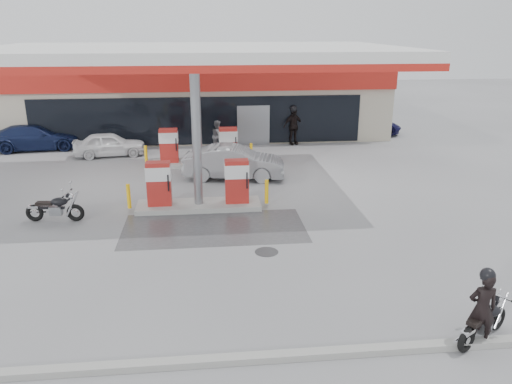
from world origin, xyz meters
TOP-DOWN VIEW (x-y plane):
  - ground at (0.00, 0.00)m, footprint 90.00×90.00m
  - wet_patch at (0.50, 0.00)m, footprint 6.00×3.00m
  - drain_cover at (2.00, -2.00)m, footprint 0.70×0.70m
  - kerb at (0.00, -7.00)m, footprint 28.00×0.25m
  - store_building at (0.01, 15.94)m, footprint 22.00×8.22m
  - canopy at (0.00, 5.00)m, footprint 16.00×10.02m
  - pump_island_near at (0.00, 2.00)m, footprint 5.14×1.30m
  - pump_island_far at (0.00, 8.00)m, footprint 5.14×1.30m
  - main_motorcycle at (6.02, -6.78)m, footprint 1.60×1.08m
  - biker_main at (5.87, -6.88)m, footprint 0.64×0.46m
  - parked_motorcycle at (-4.84, 1.20)m, footprint 2.01×0.77m
  - sedan_white at (-4.56, 10.20)m, footprint 3.75×1.91m
  - attendant at (0.99, 10.80)m, footprint 0.73×0.87m
  - hatchback_silver at (1.52, 5.60)m, footprint 4.55×2.18m
  - parked_car_left at (-8.71, 12.04)m, footprint 4.94×2.50m
  - parked_car_right at (10.00, 14.00)m, footprint 4.57×2.32m
  - biker_walking at (5.23, 11.80)m, footprint 1.30×0.87m

SIDE VIEW (x-z plane):
  - ground at x=0.00m, z-range 0.00..0.00m
  - wet_patch at x=0.50m, z-range 0.00..0.00m
  - drain_cover at x=2.00m, z-range 0.00..0.01m
  - kerb at x=0.00m, z-range 0.00..0.15m
  - main_motorcycle at x=6.02m, z-range -0.05..0.88m
  - parked_motorcycle at x=-4.84m, z-range -0.06..0.97m
  - sedan_white at x=-4.56m, z-range 0.00..1.22m
  - parked_car_right at x=10.00m, z-range 0.00..1.24m
  - parked_car_left at x=-8.71m, z-range 0.00..1.37m
  - pump_island_near at x=0.00m, z-range -0.18..1.60m
  - pump_island_far at x=0.00m, z-range -0.18..1.60m
  - hatchback_silver at x=1.52m, z-range 0.00..1.44m
  - attendant at x=0.99m, z-range 0.00..1.62m
  - biker_main at x=5.87m, z-range 0.00..1.65m
  - biker_walking at x=5.23m, z-range 0.00..2.06m
  - store_building at x=0.01m, z-range 0.01..4.01m
  - canopy at x=0.00m, z-range 2.51..8.02m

